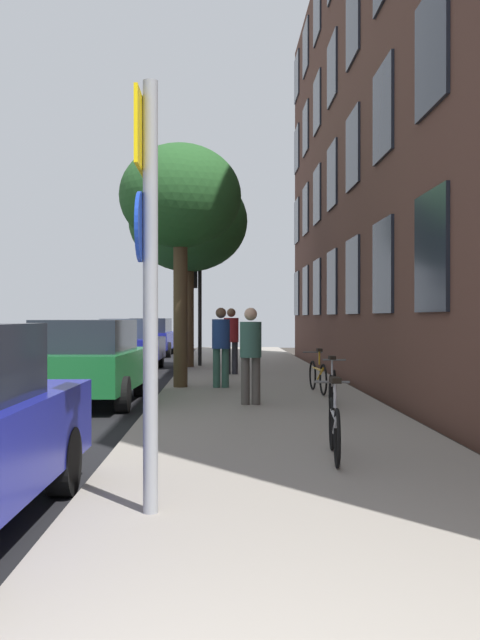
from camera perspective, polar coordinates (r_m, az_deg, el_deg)
ground_plane at (r=17.37m, az=-10.41°, el=-5.32°), size 41.80×41.80×0.00m
road_asphalt at (r=17.81m, az=-17.13°, el=-5.17°), size 7.00×38.00×0.01m
sidewalk at (r=17.17m, az=1.25°, el=-5.18°), size 4.20×38.00×0.12m
building_facade at (r=17.62m, az=10.14°, el=16.40°), size 0.56×27.00×13.13m
sign_post at (r=5.59m, az=-7.60°, el=4.73°), size 0.16×0.60×3.44m
traffic_light at (r=22.38m, az=-3.59°, el=2.13°), size 0.43×0.24×3.34m
tree_near at (r=15.77m, az=-4.92°, el=9.93°), size 2.72×2.72×5.42m
tree_far at (r=22.06m, az=-4.27°, el=8.01°), size 3.72×3.72×6.16m
bicycle_0 at (r=7.81m, az=7.75°, el=-8.67°), size 0.42×1.58×0.91m
bicycle_1 at (r=12.23m, az=7.61°, el=-5.46°), size 0.52×1.65×0.89m
bicycle_2 at (r=14.47m, az=6.41°, el=-4.53°), size 0.42×1.71×0.92m
pedestrian_0 at (r=12.38m, az=0.88°, el=-2.42°), size 0.55×0.55×1.73m
pedestrian_1 at (r=15.37m, az=-1.58°, el=-1.81°), size 0.46×0.46×1.77m
pedestrian_2 at (r=18.95m, az=-0.72°, el=-1.37°), size 0.42×0.42×1.80m
car_1 at (r=13.63m, az=-12.40°, el=-3.30°), size 2.03×4.04×1.62m
car_2 at (r=21.89m, az=-8.95°, el=-1.96°), size 1.83×4.15×1.62m
car_3 at (r=30.18m, az=-7.25°, el=-1.35°), size 1.93×4.36×1.62m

